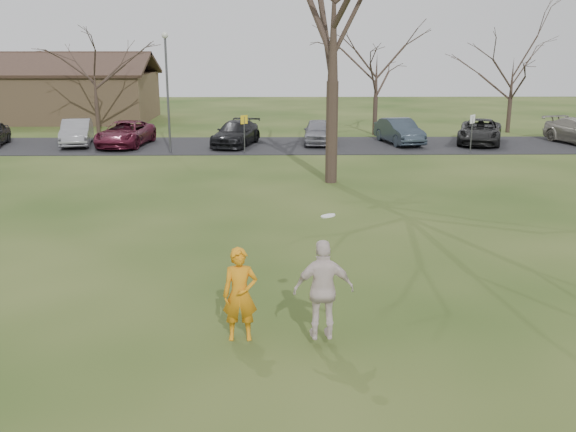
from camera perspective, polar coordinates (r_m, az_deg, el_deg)
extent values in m
plane|color=#1E380F|center=(12.69, 0.30, -11.34)|extent=(120.00, 120.00, 0.00)
cube|color=black|center=(36.78, -0.54, 6.35)|extent=(62.00, 6.50, 0.04)
imported|color=orange|center=(12.52, -4.32, -7.03)|extent=(0.70, 0.48, 1.88)
imported|color=gray|center=(38.69, -18.43, 7.14)|extent=(2.38, 4.63, 1.45)
imported|color=#541325|center=(37.56, -14.39, 7.18)|extent=(2.85, 5.26, 1.40)
imported|color=black|center=(36.71, -4.69, 7.40)|extent=(2.97, 5.04, 1.37)
imported|color=gray|center=(37.28, 2.75, 7.58)|extent=(1.91, 4.23, 1.41)
imported|color=#29343E|center=(37.82, 9.95, 7.51)|extent=(2.46, 4.61, 1.44)
imported|color=black|center=(38.91, 16.84, 7.27)|extent=(3.88, 5.53, 1.40)
imported|color=silver|center=(12.14, 3.21, -6.63)|extent=(1.19, 0.57, 1.97)
cylinder|color=white|center=(11.75, 3.61, 0.02)|extent=(0.27, 0.27, 0.09)
cube|color=#8C6D4C|center=(53.30, -23.04, 9.78)|extent=(20.00, 8.00, 3.50)
cube|color=#33231C|center=(51.27, -24.19, 12.31)|extent=(20.60, 4.40, 1.78)
cube|color=#33231C|center=(55.08, -22.52, 12.59)|extent=(20.60, 4.40, 1.78)
cube|color=#38281E|center=(53.16, -23.41, 13.21)|extent=(20.60, 0.45, 0.20)
cylinder|color=#47474C|center=(34.44, -10.73, 10.48)|extent=(0.12, 0.12, 6.00)
sphere|color=beige|center=(34.34, -10.99, 15.64)|extent=(0.34, 0.34, 0.34)
cylinder|color=#47474C|center=(33.72, -3.94, 7.19)|extent=(0.06, 0.06, 2.00)
cube|color=yellow|center=(33.61, -3.96, 8.63)|extent=(0.35, 0.35, 0.45)
cylinder|color=#47474C|center=(35.20, 16.12, 6.97)|extent=(0.06, 0.06, 2.00)
cube|color=silver|center=(35.10, 16.22, 8.34)|extent=(0.35, 0.35, 0.45)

